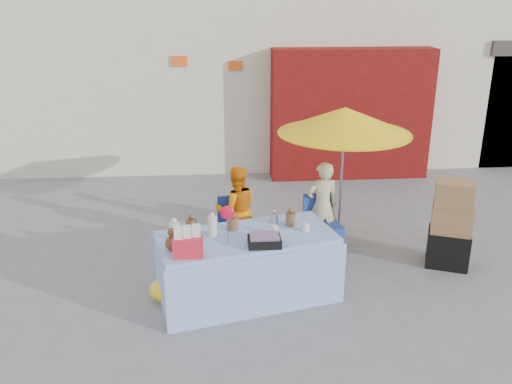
{
  "coord_description": "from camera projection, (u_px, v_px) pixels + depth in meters",
  "views": [
    {
      "loc": [
        -0.53,
        -6.42,
        3.57
      ],
      "look_at": [
        0.01,
        0.6,
        1.0
      ],
      "focal_mm": 38.0,
      "sensor_mm": 36.0,
      "label": 1
    }
  ],
  "objects": [
    {
      "name": "market_table",
      "position": [
        246.0,
        266.0,
        6.67
      ],
      "size": [
        2.36,
        1.52,
        1.32
      ],
      "rotation": [
        0.0,
        0.0,
        0.25
      ],
      "color": "#98BAF3",
      "rests_on": "ground"
    },
    {
      "name": "chair_left",
      "position": [
        237.0,
        239.0,
        7.82
      ],
      "size": [
        0.55,
        0.54,
        0.85
      ],
      "rotation": [
        0.0,
        0.0,
        0.17
      ],
      "color": "navy",
      "rests_on": "ground"
    },
    {
      "name": "chair_right",
      "position": [
        322.0,
        236.0,
        7.91
      ],
      "size": [
        0.55,
        0.54,
        0.85
      ],
      "rotation": [
        0.0,
        0.0,
        0.17
      ],
      "color": "navy",
      "rests_on": "ground"
    },
    {
      "name": "tarp_bundle",
      "position": [
        176.0,
        289.0,
        6.7
      ],
      "size": [
        0.67,
        0.54,
        0.3
      ],
      "primitive_type": "ellipsoid",
      "rotation": [
        0.0,
        0.0,
        -0.0
      ],
      "color": "yellow",
      "rests_on": "ground"
    },
    {
      "name": "umbrella",
      "position": [
        345.0,
        121.0,
        7.64
      ],
      "size": [
        1.9,
        1.9,
        2.09
      ],
      "color": "gray",
      "rests_on": "ground"
    },
    {
      "name": "vendor_orange",
      "position": [
        237.0,
        210.0,
        7.81
      ],
      "size": [
        0.71,
        0.59,
        1.3
      ],
      "primitive_type": "imported",
      "rotation": [
        0.0,
        0.0,
        3.31
      ],
      "color": "orange",
      "rests_on": "ground"
    },
    {
      "name": "box_stack",
      "position": [
        450.0,
        227.0,
        7.42
      ],
      "size": [
        0.69,
        0.63,
        1.24
      ],
      "rotation": [
        0.0,
        0.0,
        -0.38
      ],
      "color": "black",
      "rests_on": "ground"
    },
    {
      "name": "backdrop",
      "position": [
        255.0,
        15.0,
        13.29
      ],
      "size": [
        14.0,
        8.0,
        7.8
      ],
      "color": "silver",
      "rests_on": "ground"
    },
    {
      "name": "vendor_beige",
      "position": [
        322.0,
        206.0,
        7.9
      ],
      "size": [
        0.54,
        0.4,
        1.34
      ],
      "primitive_type": "imported",
      "rotation": [
        0.0,
        0.0,
        3.31
      ],
      "color": "#C5BB8B",
      "rests_on": "ground"
    },
    {
      "name": "ground",
      "position": [
        259.0,
        277.0,
        7.27
      ],
      "size": [
        80.0,
        80.0,
        0.0
      ],
      "primitive_type": "plane",
      "color": "slate",
      "rests_on": "ground"
    }
  ]
}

